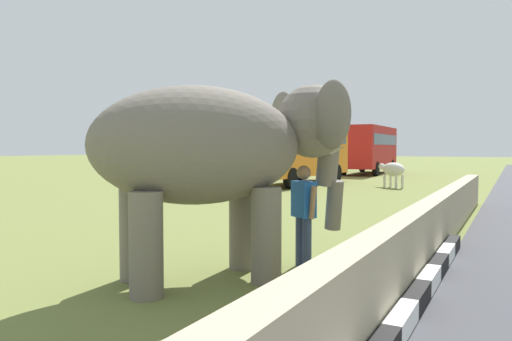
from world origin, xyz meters
name	(u,v)px	position (x,y,z in m)	size (l,w,h in m)	color
barrier_parapet	(350,304)	(2.00, 3.62, 0.50)	(28.00, 0.36, 1.00)	tan
elephant	(223,149)	(3.69, 6.08, 1.92)	(3.92, 3.69, 2.94)	slate
person_handler	(304,210)	(4.88, 5.30, 0.93)	(0.45, 0.61, 1.66)	navy
bus_orange	(296,145)	(21.13, 12.61, 2.08)	(8.53, 3.08, 3.50)	orange
bus_red	(369,146)	(33.16, 11.99, 2.08)	(8.39, 2.79, 3.50)	#B21E1E
cow_near	(393,170)	(21.33, 7.56, 0.87)	(1.54, 1.71, 1.23)	beige
hill_east	(257,162)	(55.00, 33.37, 0.00)	(31.73, 25.38, 13.40)	slate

